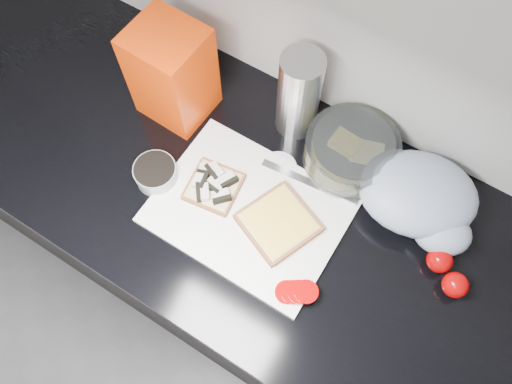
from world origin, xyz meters
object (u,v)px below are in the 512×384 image
Objects in this scene: glass_bowl at (350,153)px; bread_bag at (172,73)px; steel_canister at (299,95)px; cutting_board at (249,211)px.

glass_bowl is 0.43m from bread_bag.
bread_bag is 1.06× the size of steel_canister.
bread_bag is (-0.42, -0.07, 0.08)m from glass_bowl.
cutting_board is 0.26m from glass_bowl.
bread_bag reaches higher than glass_bowl.
glass_bowl is 0.86× the size of bread_bag.
bread_bag is at bearing -158.81° from steel_canister.
bread_bag is at bearing -169.82° from glass_bowl.
steel_canister is at bearing 96.48° from cutting_board.
steel_canister is at bearing 23.54° from bread_bag.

